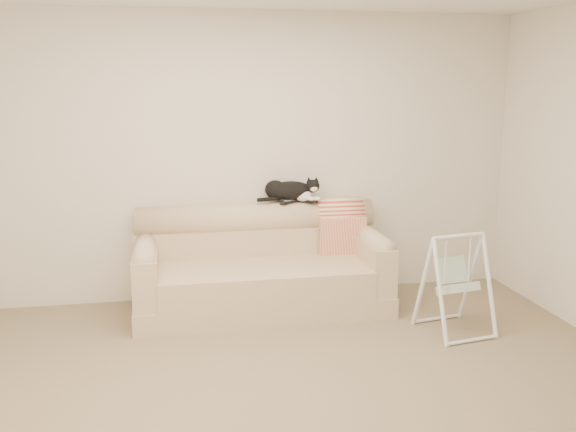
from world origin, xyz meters
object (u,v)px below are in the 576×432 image
object	(u,v)px
remote_a	(289,202)
tuxedo_cat	(290,190)
baby_swing	(456,283)
sofa	(260,269)
remote_b	(308,201)

from	to	relation	value
remote_a	tuxedo_cat	xyz separation A→B (m)	(0.02, 0.03, 0.10)
remote_a	baby_swing	size ratio (longest dim) A/B	0.22
baby_swing	sofa	bearing A→B (deg)	149.43
tuxedo_cat	baby_swing	distance (m)	1.69
sofa	remote_b	bearing A→B (deg)	24.56
remote_a	baby_swing	world-z (taller)	remote_a
remote_a	remote_b	xyz separation A→B (m)	(0.17, -0.00, -0.00)
remote_b	remote_a	bearing A→B (deg)	179.42
sofa	remote_b	size ratio (longest dim) A/B	13.27
baby_swing	remote_a	bearing A→B (deg)	136.95
sofa	remote_b	xyz separation A→B (m)	(0.47, 0.22, 0.56)
remote_a	tuxedo_cat	world-z (taller)	tuxedo_cat
sofa	remote_a	size ratio (longest dim) A/B	12.04
remote_b	tuxedo_cat	size ratio (longest dim) A/B	0.28
remote_b	tuxedo_cat	bearing A→B (deg)	166.61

